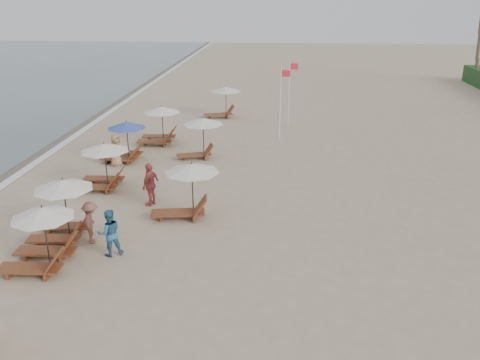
# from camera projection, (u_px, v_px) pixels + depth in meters

# --- Properties ---
(ground) EXTENTS (160.00, 160.00, 0.00)m
(ground) POSITION_uv_depth(u_px,v_px,m) (213.00, 296.00, 14.95)
(ground) COLOR tan
(ground) RESTS_ON ground
(foam_line) EXTENTS (0.50, 140.00, 0.02)m
(foam_line) POSITION_uv_depth(u_px,v_px,m) (21.00, 173.00, 25.16)
(foam_line) COLOR white
(foam_line) RESTS_ON ground
(lounger_station_1) EXTENTS (2.55, 2.05, 2.17)m
(lounger_station_1) POSITION_uv_depth(u_px,v_px,m) (39.00, 240.00, 16.22)
(lounger_station_1) COLOR brown
(lounger_station_1) RESTS_ON ground
(lounger_station_2) EXTENTS (2.48, 2.15, 2.34)m
(lounger_station_2) POSITION_uv_depth(u_px,v_px,m) (61.00, 210.00, 18.07)
(lounger_station_2) COLOR brown
(lounger_station_2) RESTS_ON ground
(lounger_station_3) EXTENTS (2.56, 2.25, 2.16)m
(lounger_station_3) POSITION_uv_depth(u_px,v_px,m) (101.00, 166.00, 22.87)
(lounger_station_3) COLOR brown
(lounger_station_3) RESTS_ON ground
(lounger_station_4) EXTENTS (2.50, 2.09, 2.15)m
(lounger_station_4) POSITION_uv_depth(u_px,v_px,m) (123.00, 142.00, 26.72)
(lounger_station_4) COLOR brown
(lounger_station_4) RESTS_ON ground
(lounger_station_5) EXTENTS (2.65, 2.24, 2.25)m
(lounger_station_5) POSITION_uv_depth(u_px,v_px,m) (159.00, 126.00, 29.76)
(lounger_station_5) COLOR brown
(lounger_station_5) RESTS_ON ground
(inland_station_0) EXTENTS (2.88, 2.24, 2.22)m
(inland_station_0) POSITION_uv_depth(u_px,v_px,m) (185.00, 188.00, 19.78)
(inland_station_0) COLOR brown
(inland_station_0) RESTS_ON ground
(inland_station_1) EXTENTS (2.66, 2.24, 2.22)m
(inland_station_1) POSITION_uv_depth(u_px,v_px,m) (199.00, 133.00, 26.95)
(inland_station_1) COLOR brown
(inland_station_1) RESTS_ON ground
(inland_station_2) EXTENTS (2.81, 2.24, 2.22)m
(inland_station_2) POSITION_uv_depth(u_px,v_px,m) (222.00, 99.00, 35.85)
(inland_station_2) COLOR brown
(inland_station_2) RESTS_ON ground
(beachgoer_mid_a) EXTENTS (1.03, 0.96, 1.70)m
(beachgoer_mid_a) POSITION_uv_depth(u_px,v_px,m) (110.00, 233.00, 17.04)
(beachgoer_mid_a) COLOR #2F638E
(beachgoer_mid_a) RESTS_ON ground
(beachgoer_mid_b) EXTENTS (0.88, 1.16, 1.59)m
(beachgoer_mid_b) POSITION_uv_depth(u_px,v_px,m) (91.00, 223.00, 17.92)
(beachgoer_mid_b) COLOR brown
(beachgoer_mid_b) RESTS_ON ground
(beachgoer_far_a) EXTENTS (0.78, 1.20, 1.89)m
(beachgoer_far_a) POSITION_uv_depth(u_px,v_px,m) (150.00, 184.00, 21.07)
(beachgoer_far_a) COLOR #BC4E4B
(beachgoer_far_a) RESTS_ON ground
(beachgoer_far_b) EXTENTS (0.77, 0.97, 1.73)m
(beachgoer_far_b) POSITION_uv_depth(u_px,v_px,m) (116.00, 150.00, 25.88)
(beachgoer_far_b) COLOR tan
(beachgoer_far_b) RESTS_ON ground
(flag_pole_near) EXTENTS (0.59, 0.08, 4.46)m
(flag_pole_near) POSITION_uv_depth(u_px,v_px,m) (281.00, 100.00, 30.09)
(flag_pole_near) COLOR silver
(flag_pole_near) RESTS_ON ground
(flag_pole_far) EXTENTS (0.60, 0.08, 4.40)m
(flag_pole_far) POSITION_uv_depth(u_px,v_px,m) (289.00, 90.00, 33.28)
(flag_pole_far) COLOR silver
(flag_pole_far) RESTS_ON ground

